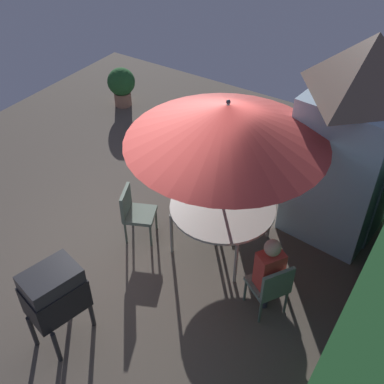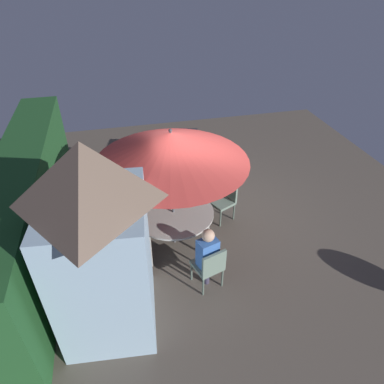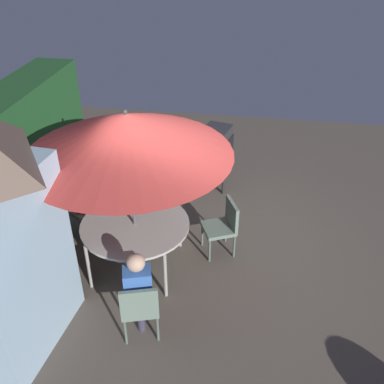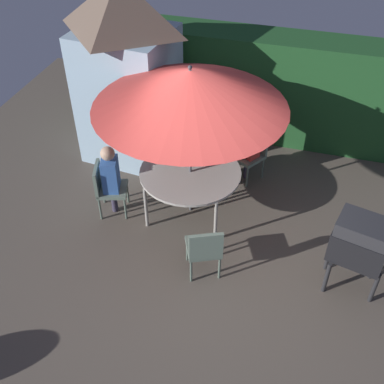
% 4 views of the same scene
% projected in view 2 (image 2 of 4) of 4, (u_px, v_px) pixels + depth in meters
% --- Properties ---
extents(ground_plane, '(11.00, 11.00, 0.00)m').
position_uv_depth(ground_plane, '(207.00, 219.00, 7.74)').
color(ground_plane, brown).
extents(hedge_backdrop, '(6.31, 0.83, 2.02)m').
position_uv_depth(hedge_backdrop, '(32.00, 205.00, 6.49)').
color(hedge_backdrop, '#1E4C23').
rests_on(hedge_backdrop, ground).
extents(garden_shed, '(1.75, 1.56, 3.20)m').
position_uv_depth(garden_shed, '(100.00, 243.00, 4.74)').
color(garden_shed, '#9EBCD1').
rests_on(garden_shed, ground).
extents(patio_table, '(1.58, 1.58, 0.80)m').
position_uv_depth(patio_table, '(174.00, 214.00, 6.69)').
color(patio_table, '#B2ADA3').
rests_on(patio_table, ground).
extents(patio_umbrella, '(2.76, 2.76, 2.55)m').
position_uv_depth(patio_umbrella, '(171.00, 147.00, 5.85)').
color(patio_umbrella, '#4C4C51').
rests_on(patio_umbrella, ground).
extents(bbq_grill, '(0.80, 0.65, 1.20)m').
position_uv_depth(bbq_grill, '(188.00, 146.00, 8.83)').
color(bbq_grill, black).
rests_on(bbq_grill, ground).
extents(chair_near_shed, '(0.64, 0.64, 0.90)m').
position_uv_depth(chair_near_shed, '(112.00, 208.00, 7.21)').
color(chair_near_shed, slate).
rests_on(chair_near_shed, ground).
extents(chair_far_side, '(0.58, 0.58, 0.90)m').
position_uv_depth(chair_far_side, '(210.00, 266.00, 5.89)').
color(chair_far_side, slate).
rests_on(chair_far_side, ground).
extents(chair_toward_hedge, '(0.61, 0.61, 0.90)m').
position_uv_depth(chair_toward_hedge, '(225.00, 198.00, 7.51)').
color(chair_toward_hedge, slate).
rests_on(chair_toward_hedge, ground).
extents(person_in_red, '(0.42, 0.39, 1.26)m').
position_uv_depth(person_in_red, '(114.00, 199.00, 7.03)').
color(person_in_red, '#CC3D33').
rests_on(person_in_red, ground).
extents(person_in_blue, '(0.33, 0.40, 1.26)m').
position_uv_depth(person_in_blue, '(208.00, 252.00, 5.80)').
color(person_in_blue, '#3866B2').
rests_on(person_in_blue, ground).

